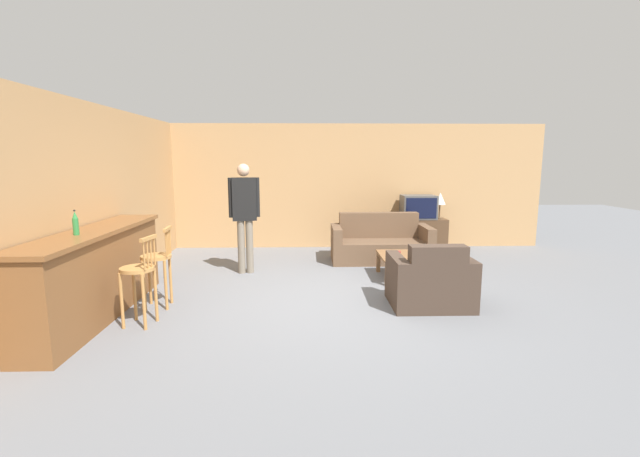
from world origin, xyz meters
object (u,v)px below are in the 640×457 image
(bar_chair_near, at_px, (139,277))
(person_by_window, at_px, (244,211))
(armchair_near, at_px, (431,283))
(couch_far, at_px, (380,244))
(book_on_table, at_px, (395,252))
(tv, at_px, (418,207))
(table_lamp, at_px, (440,200))
(bottle, at_px, (76,224))
(bar_chair_mid, at_px, (158,264))
(coffee_table, at_px, (398,259))
(tv_unit, at_px, (417,234))

(bar_chair_near, bearing_deg, person_by_window, 68.98)
(armchair_near, bearing_deg, person_by_window, 146.63)
(couch_far, distance_m, book_on_table, 1.09)
(couch_far, bearing_deg, armchair_near, -85.11)
(couch_far, distance_m, tv, 1.44)
(bar_chair_near, height_order, table_lamp, table_lamp)
(table_lamp, bearing_deg, bottle, -142.25)
(armchair_near, xyz_separation_m, tv, (0.71, 3.46, 0.59))
(bar_chair_mid, bearing_deg, bar_chair_near, -90.01)
(table_lamp, xyz_separation_m, person_by_window, (-3.76, -1.75, -0.01))
(armchair_near, relative_size, coffee_table, 1.15)
(bar_chair_mid, xyz_separation_m, tv, (4.18, 3.39, 0.33))
(bar_chair_mid, bearing_deg, tv, 39.09)
(tv_unit, bearing_deg, couch_far, -135.03)
(coffee_table, bearing_deg, armchair_near, -83.80)
(armchair_near, relative_size, table_lamp, 1.88)
(armchair_near, relative_size, person_by_window, 0.56)
(bar_chair_mid, distance_m, tv_unit, 5.39)
(bar_chair_near, bearing_deg, tv_unit, 43.79)
(bottle, relative_size, person_by_window, 0.15)
(tv_unit, xyz_separation_m, book_on_table, (-0.88, -2.01, 0.06))
(bottle, bearing_deg, person_by_window, 57.29)
(tv, height_order, table_lamp, table_lamp)
(tv_unit, relative_size, book_on_table, 5.64)
(book_on_table, bearing_deg, person_by_window, 173.90)
(bar_chair_mid, bearing_deg, coffee_table, 20.42)
(tv, bearing_deg, person_by_window, -152.16)
(coffee_table, height_order, tv, tv)
(bar_chair_near, height_order, bar_chair_mid, same)
(armchair_near, bearing_deg, table_lamp, 71.50)
(tv, bearing_deg, armchair_near, -101.62)
(tv, xyz_separation_m, bottle, (-4.79, -4.05, 0.28))
(tv, relative_size, bottle, 2.50)
(bar_chair_near, bearing_deg, bottle, -175.09)
(bar_chair_near, xyz_separation_m, couch_far, (3.25, 3.08, -0.26))
(bar_chair_near, relative_size, armchair_near, 1.02)
(bar_chair_near, bearing_deg, couch_far, 43.45)
(armchair_near, xyz_separation_m, person_by_window, (-2.60, 1.71, 0.73))
(coffee_table, xyz_separation_m, tv, (0.85, 2.15, 0.58))
(person_by_window, bearing_deg, book_on_table, -6.10)
(coffee_table, relative_size, tv, 1.28)
(person_by_window, bearing_deg, coffee_table, -9.41)
(book_on_table, bearing_deg, bar_chair_mid, -157.22)
(armchair_near, relative_size, bottle, 3.66)
(coffee_table, distance_m, tv_unit, 2.32)
(armchair_near, distance_m, tv, 3.58)
(bottle, height_order, table_lamp, bottle)
(bar_chair_mid, height_order, couch_far, bar_chair_mid)
(table_lamp, distance_m, person_by_window, 4.15)
(bar_chair_mid, bearing_deg, armchair_near, -1.11)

